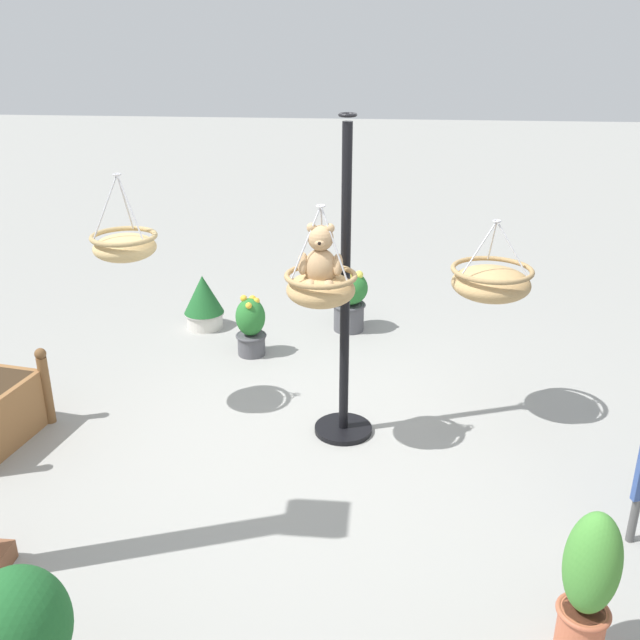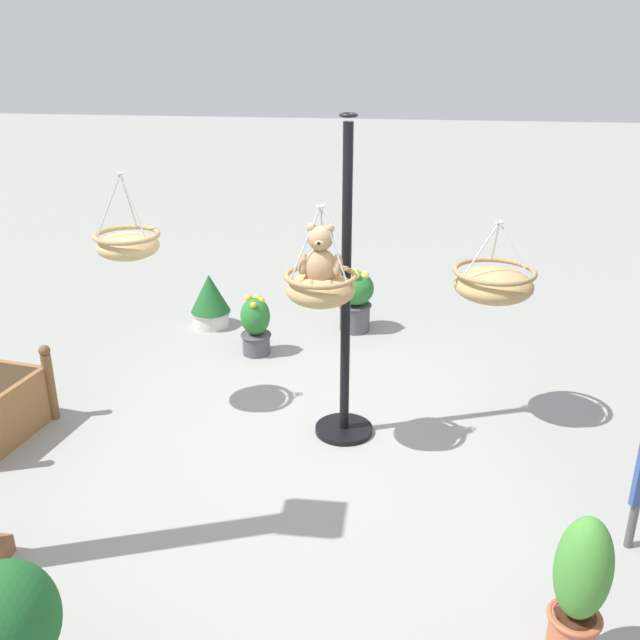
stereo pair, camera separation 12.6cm
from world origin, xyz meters
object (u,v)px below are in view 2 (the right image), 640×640
Objects in this scene: teddy_bear at (320,261)px; potted_plant_tall_leafy at (579,591)px; potted_plant_fern_front at (210,301)px; potted_plant_bushy_green at (10,632)px; hanging_basket_right_low at (128,244)px; potted_plant_flowering_red at (256,326)px; hanging_basket_with_teddy at (321,287)px; display_pole_central at (345,345)px; potted_plant_small_succulent at (355,299)px; hanging_basket_left_high at (494,283)px.

teddy_bear is 2.47m from potted_plant_tall_leafy.
teddy_bear is at bearing 122.75° from potted_plant_fern_front.
potted_plant_tall_leafy is 1.09× the size of potted_plant_bushy_green.
hanging_basket_right_low is at bearing -36.13° from potted_plant_tall_leafy.
potted_plant_flowering_red is (-0.67, -1.19, -1.11)m from hanging_basket_right_low.
hanging_basket_with_teddy is 2.42m from potted_plant_tall_leafy.
potted_plant_bushy_green is at bearing 12.45° from potted_plant_tall_leafy.
teddy_bear is 0.69× the size of hanging_basket_right_low.
teddy_bear is (0.15, 0.27, 0.73)m from display_pole_central.
potted_plant_bushy_green is (1.23, 2.57, -0.29)m from display_pole_central.
hanging_basket_right_low reaches higher than potted_plant_small_succulent.
hanging_basket_with_teddy reaches higher than potted_plant_bushy_green.
potted_plant_small_succulent is at bearing -87.79° from display_pole_central.
potted_plant_tall_leafy is at bearing 122.66° from display_pole_central.
hanging_basket_left_high is at bearing -154.27° from teddy_bear.
potted_plant_small_succulent is at bearing -71.16° from potted_plant_tall_leafy.
potted_plant_flowering_red is at bearing -63.01° from teddy_bear.
potted_plant_flowering_red is 3.89m from potted_plant_bushy_green.
teddy_bear is 0.66× the size of potted_plant_small_succulent.
potted_plant_fern_front is at bearing -31.61° from hanging_basket_left_high.
display_pole_central is 0.79m from teddy_bear.
display_pole_central reaches higher than potted_plant_tall_leafy.
potted_plant_bushy_green is 4.70m from potted_plant_small_succulent.
display_pole_central is 2.86m from potted_plant_bushy_green.
hanging_basket_with_teddy is 2.42m from potted_plant_small_succulent.
potted_plant_flowering_red is 0.69× the size of potted_plant_tall_leafy.
potted_plant_flowering_red is (-0.60, 0.61, 0.01)m from potted_plant_fern_front.
teddy_bear reaches higher than potted_plant_tall_leafy.
potted_plant_small_succulent is at bearing -91.87° from hanging_basket_with_teddy.
potted_plant_fern_front is 0.66× the size of potted_plant_tall_leafy.
hanging_basket_right_low reaches higher than potted_plant_bushy_green.
hanging_basket_left_high is 1.02× the size of potted_plant_flowering_red.
potted_plant_flowering_red is at bearing 37.70° from potted_plant_small_succulent.
hanging_basket_with_teddy is 2.01m from potted_plant_flowering_red.
potted_plant_bushy_green reaches higher than potted_plant_fern_front.
hanging_basket_left_high is 0.91× the size of potted_plant_small_succulent.
potted_plant_flowering_red is at bearing -62.69° from hanging_basket_with_teddy.
potted_plant_tall_leafy is (-1.29, 2.01, -0.28)m from display_pole_central.
potted_plant_bushy_green is at bearing 94.17° from potted_plant_fern_front.
potted_plant_small_succulent is (-0.07, -2.26, -1.11)m from teddy_bear.
display_pole_central is 2.51m from potted_plant_fern_front.
hanging_basket_with_teddy reaches higher than potted_plant_flowering_red.
potted_plant_bushy_green is (2.52, 0.56, -0.01)m from potted_plant_tall_leafy.
hanging_basket_with_teddy is 1.53m from hanging_basket_right_low.
potted_plant_bushy_green is at bearing 98.35° from hanging_basket_right_low.
teddy_bear is at bearing 165.22° from hanging_basket_right_low.
hanging_basket_left_high is 2.41m from potted_plant_flowering_red.
display_pole_central is 3.57× the size of potted_plant_small_succulent.
hanging_basket_with_teddy reaches higher than potted_plant_tall_leafy.
display_pole_central is 1.76m from hanging_basket_right_low.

